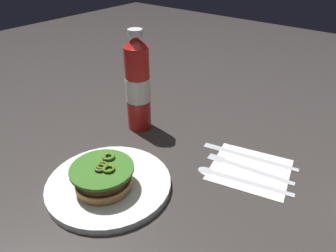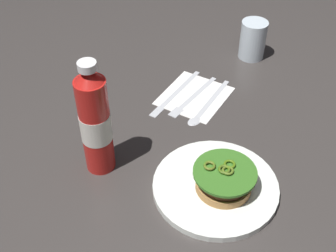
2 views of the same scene
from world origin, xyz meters
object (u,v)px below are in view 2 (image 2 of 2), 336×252
at_px(dinner_plate, 215,187).
at_px(burger_sandwich, 224,179).
at_px(water_glass, 253,40).
at_px(fork_utensil, 190,99).
at_px(napkin, 194,96).
at_px(butter_knife, 173,95).
at_px(spoon_utensil, 205,107).
at_px(ketchup_bottle, 95,123).

xyz_separation_m(dinner_plate, burger_sandwich, (-0.00, 0.02, 0.03)).
bearing_deg(water_glass, fork_utensil, 2.04).
relative_size(dinner_plate, napkin, 1.53).
bearing_deg(butter_knife, burger_sandwich, 60.78).
xyz_separation_m(burger_sandwich, fork_utensil, (-0.17, -0.24, -0.03)).
bearing_deg(spoon_utensil, ketchup_bottle, -7.31).
bearing_deg(dinner_plate, napkin, -130.99).
xyz_separation_m(burger_sandwich, spoon_utensil, (-0.17, -0.19, -0.03)).
xyz_separation_m(napkin, fork_utensil, (0.02, 0.00, 0.00)).
relative_size(napkin, spoon_utensil, 0.82).
relative_size(butter_knife, spoon_utensil, 1.09).
distance_m(water_glass, spoon_utensil, 0.27).
bearing_deg(water_glass, butter_knife, -6.31).
distance_m(water_glass, fork_utensil, 0.27).
height_order(ketchup_bottle, butter_knife, ketchup_bottle).
xyz_separation_m(ketchup_bottle, napkin, (-0.31, -0.01, -0.12)).
bearing_deg(spoon_utensil, burger_sandwich, 47.84).
bearing_deg(burger_sandwich, ketchup_bottle, -62.87).
bearing_deg(ketchup_bottle, fork_utensil, -177.94).
relative_size(dinner_plate, butter_knife, 1.15).
distance_m(burger_sandwich, napkin, 0.31).
bearing_deg(dinner_plate, spoon_utensil, -135.17).
xyz_separation_m(ketchup_bottle, spoon_utensil, (-0.29, 0.04, -0.11)).
xyz_separation_m(water_glass, napkin, (0.24, 0.01, -0.05)).
bearing_deg(burger_sandwich, napkin, -128.59).
distance_m(napkin, fork_utensil, 0.02).
bearing_deg(napkin, water_glass, -178.39).
bearing_deg(dinner_plate, butter_knife, -121.23).
bearing_deg(water_glass, dinner_plate, 27.83).
xyz_separation_m(napkin, butter_knife, (0.04, -0.04, 0.00)).
xyz_separation_m(burger_sandwich, butter_knife, (-0.16, -0.28, -0.03)).
distance_m(ketchup_bottle, napkin, 0.33).
relative_size(burger_sandwich, water_glass, 1.16).
height_order(dinner_plate, napkin, dinner_plate).
height_order(water_glass, napkin, water_glass).
xyz_separation_m(burger_sandwich, ketchup_bottle, (0.12, -0.23, 0.08)).
distance_m(ketchup_bottle, butter_knife, 0.30).
relative_size(water_glass, spoon_utensil, 0.53).
height_order(dinner_plate, burger_sandwich, burger_sandwich).
height_order(burger_sandwich, ketchup_bottle, ketchup_bottle).
relative_size(burger_sandwich, spoon_utensil, 0.62).
bearing_deg(fork_utensil, dinner_plate, 51.53).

